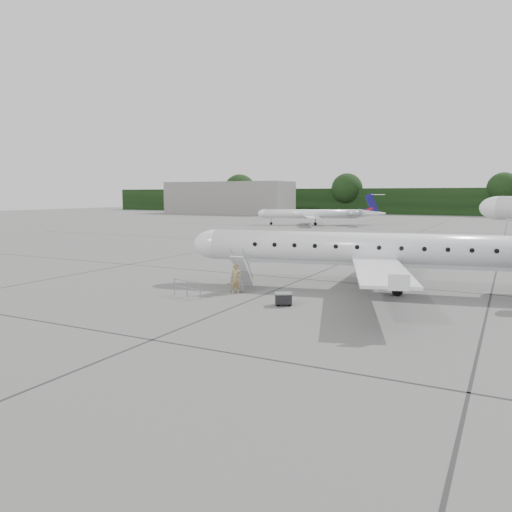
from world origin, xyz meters
The scene contains 9 objects.
ground centered at (0.00, 0.00, 0.00)m, with size 320.00×320.00×0.00m, color slate.
treeline centered at (0.00, 130.00, 4.00)m, with size 260.00×4.00×8.00m, color black.
terminal_building centered at (-70.00, 110.00, 5.00)m, with size 40.00×14.00×10.00m, color slate.
main_regional_jet centered at (2.68, 5.30, 3.73)m, with size 29.07×20.93×7.45m, color silver, non-canonical shape.
airstair centered at (-5.45, 1.39, 1.17)m, with size 0.85×2.32×2.34m, color silver, non-canonical shape.
passenger centered at (-5.19, 0.11, 0.95)m, with size 0.69×0.45×1.89m, color #8E764D.
safety_railing centered at (-7.28, -2.19, 0.50)m, with size 2.20×0.08×1.00m, color gray, non-canonical shape.
baggage_cart centered at (-1.15, -1.62, 0.39)m, with size 0.90×0.73×0.78m, color black, non-canonical shape.
bg_regional_left centered at (-26.00, 67.59, 3.15)m, with size 23.98×17.26×6.29m, color silver, non-canonical shape.
Camera 1 is at (10.03, -26.72, 6.21)m, focal length 35.00 mm.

